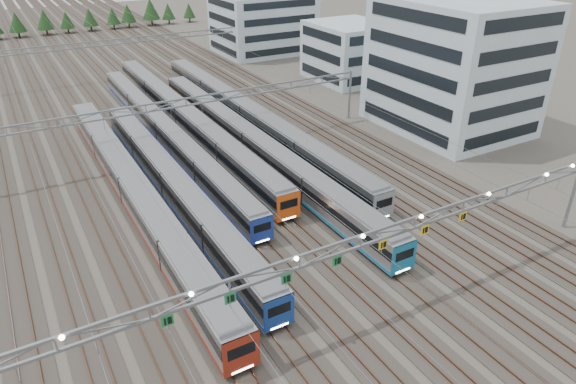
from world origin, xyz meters
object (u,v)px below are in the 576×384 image
train_c (165,131)px  train_e (251,143)px  depot_bldg_north (263,23)px  gantry_near (361,244)px  train_f (248,116)px  gantry_far (112,47)px  train_b (173,183)px  train_a (133,189)px  depot_bldg_mid (349,52)px  gantry_mid (187,108)px  depot_bldg_south (454,66)px  train_d (184,117)px

train_c → train_e: size_ratio=0.99×
depot_bldg_north → gantry_near: bearing=-112.8°
train_f → gantry_far: gantry_far is taller
train_b → train_c: 17.75m
train_a → depot_bldg_mid: bearing=30.8°
gantry_mid → depot_bldg_south: (39.29, -10.86, 3.38)m
train_a → gantry_mid: 17.07m
train_b → gantry_far: size_ratio=0.93×
train_d → gantry_mid: gantry_mid is taller
depot_bldg_north → depot_bldg_mid: bearing=-83.5°
train_d → gantry_near: (-2.30, -48.67, 4.95)m
gantry_near → gantry_mid: 40.12m
train_e → train_b: bearing=-154.6°
depot_bldg_north → train_e: bearing=-118.8°
train_e → train_c: bearing=129.9°
train_a → train_e: bearing=17.6°
train_d → train_f: bearing=-27.5°
gantry_near → gantry_mid: bearing=89.9°
train_a → train_d: bearing=56.8°
train_a → gantry_near: gantry_near is taller
train_f → depot_bldg_south: 32.58m
train_e → depot_bldg_mid: size_ratio=3.98×
train_c → train_d: size_ratio=0.95×
depot_bldg_north → train_b: bearing=-125.2°
train_c → depot_bldg_south: 44.93m
train_b → gantry_near: size_ratio=0.93×
gantry_near → depot_bldg_north: bearing=67.2°
train_e → gantry_far: size_ratio=1.13×
train_a → depot_bldg_mid: depot_bldg_mid is taller
gantry_near → depot_bldg_mid: size_ratio=3.52×
gantry_mid → gantry_near: bearing=-90.1°
train_b → train_e: bearing=25.4°
depot_bldg_south → train_b: bearing=-177.6°
train_a → gantry_mid: (11.25, 12.12, 4.21)m
depot_bldg_mid → depot_bldg_north: size_ratio=0.73×
gantry_near → depot_bldg_south: depot_bldg_south is taller
gantry_mid → gantry_far: bearing=90.0°
gantry_near → gantry_mid: size_ratio=1.00×
train_f → gantry_far: size_ratio=1.19×
gantry_near → gantry_mid: gantry_near is taller
train_c → depot_bldg_mid: 46.79m
depot_bldg_south → gantry_near: bearing=-143.4°
train_a → train_e: train_a is taller
train_b → train_d: train_d is taller
train_b → depot_bldg_north: 78.27m
gantry_mid → gantry_far: (0.00, 45.00, 0.00)m
train_b → gantry_mid: size_ratio=0.93×
train_c → depot_bldg_north: 62.01m
train_b → gantry_near: (6.70, -27.32, 5.03)m
train_d → train_e: size_ratio=1.05×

